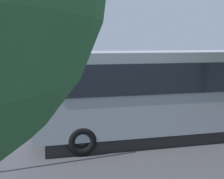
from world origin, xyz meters
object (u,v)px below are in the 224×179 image
Objects in this scene: parked_motorcycle_silver at (219,105)px; spectator_far_left at (178,94)px; tour_bus at (172,94)px; stunt_motorcycle at (77,84)px; spectator_left at (155,95)px; spectator_far_right at (88,99)px; spectator_right at (113,98)px; spectator_centre at (132,97)px.

spectator_far_left is at bearing -14.53° from parked_motorcycle_silver.
tour_bus is 7.84m from stunt_motorcycle.
spectator_left is 3.32m from parked_motorcycle_silver.
tour_bus is 5.73× the size of spectator_far_left.
spectator_left is 0.99× the size of spectator_far_right.
spectator_far_right is at bearing -8.06° from spectator_right.
parked_motorcycle_silver is at bearing 174.84° from spectator_centre.
spectator_centre is (0.55, -2.65, -0.57)m from tour_bus.
spectator_far_left is at bearing 169.59° from spectator_left.
tour_bus is at bearing 101.62° from spectator_centre.
spectator_centre is at bearing 173.66° from spectator_far_right.
spectator_far_right is at bearing -5.53° from parked_motorcycle_silver.
spectator_far_right is 0.93× the size of stunt_motorcycle.
spectator_centre is (1.29, 0.33, 0.01)m from spectator_left.
stunt_motorcycle reaches higher than spectator_far_right.
spectator_left is 1.00× the size of spectator_centre.
spectator_left is at bearing -10.41° from spectator_far_left.
stunt_motorcycle reaches higher than parked_motorcycle_silver.
spectator_far_left is 1.01× the size of spectator_far_right.
spectator_centre is 0.87× the size of parked_motorcycle_silver.
tour_bus is 4.68m from parked_motorcycle_silver.
spectator_right is at bearing 0.83° from spectator_far_left.
spectator_far_right is at bearing -48.32° from tour_bus.
stunt_motorcycle is at bearing -56.97° from spectator_left.
spectator_far_right is (1.08, -0.15, -0.00)m from spectator_right.
stunt_motorcycle is (4.10, -4.73, -0.02)m from spectator_far_left.
stunt_motorcycle is at bearing -94.62° from spectator_far_right.
tour_bus is 2.77m from spectator_centre.
tour_bus is 5.81× the size of spectator_centre.
tour_bus is 3.13m from spectator_left.
spectator_right reaches higher than spectator_centre.
stunt_motorcycle reaches higher than spectator_far_left.
tour_bus is at bearing 118.49° from spectator_right.
spectator_far_right is at bearing 85.38° from stunt_motorcycle.
parked_motorcycle_silver is at bearing 139.36° from stunt_motorcycle.
spectator_right is (2.23, 0.26, 0.01)m from spectator_left.
spectator_left is at bearing -104.09° from tour_bus.
spectator_left is 5.39m from stunt_motorcycle.
spectator_centre is 0.99× the size of spectator_far_right.
spectator_left is 3.31m from spectator_far_right.
tour_bus is 5.76× the size of spectator_far_right.
spectator_left is at bearing 123.03° from stunt_motorcycle.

